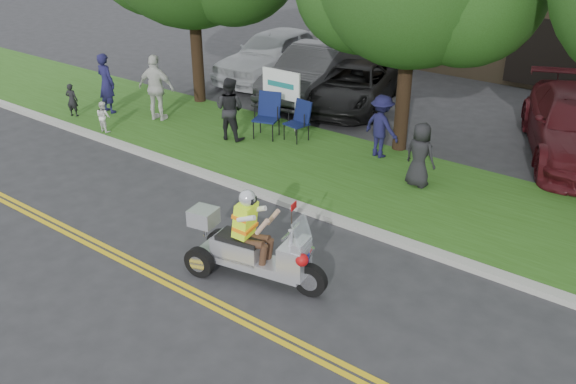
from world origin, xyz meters
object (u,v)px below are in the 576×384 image
Objects in this scene: trike_scooter at (251,249)px; parked_car_mid at (353,86)px; spectator_adult_mid at (230,109)px; lawn_chair_b at (268,112)px; lawn_chair_a at (300,118)px; spectator_adult_left at (106,83)px; parked_car_far_left at (274,54)px; spectator_adult_right at (156,88)px; parked_car_left at (314,72)px.

trike_scooter is 9.91m from parked_car_mid.
lawn_chair_b is at bearing -140.77° from spectator_adult_mid.
lawn_chair_b is at bearing -151.39° from lawn_chair_a.
trike_scooter is at bearing 158.37° from spectator_adult_left.
parked_car_far_left is 1.11× the size of parked_car_mid.
lawn_chair_a is at bearing 178.52° from spectator_adult_right.
parked_car_left is (3.89, 5.23, -0.16)m from spectator_adult_left.
lawn_chair_a is 4.39m from spectator_adult_right.
lawn_chair_b is 3.81m from parked_car_mid.
parked_car_left is (2.39, -0.94, -0.06)m from parked_car_far_left.
lawn_chair_a is at bearing -154.62° from spectator_adult_mid.
parked_car_far_left reaches higher than parked_car_mid.
parked_car_left is at bearing -131.80° from spectator_adult_right.
lawn_chair_b is at bearing -109.76° from parked_car_mid.
trike_scooter is 6.73m from lawn_chair_b.
spectator_adult_mid is 0.35× the size of parked_car_mid.
spectator_adult_left is 0.35× the size of parked_car_left.
trike_scooter is 0.49× the size of parked_car_far_left.
trike_scooter is 0.51× the size of parked_car_left.
spectator_adult_mid is (-0.66, -0.79, 0.17)m from lawn_chair_b.
spectator_adult_left is 0.34× the size of parked_car_far_left.
parked_car_far_left is at bearing -73.29° from spectator_adult_mid.
spectator_adult_left is 1.06× the size of spectator_adult_mid.
parked_car_left is (-1.21, 3.90, 0.06)m from lawn_chair_b.
lawn_chair_a is (-3.15, 5.72, 0.10)m from trike_scooter.
lawn_chair_b is 0.71× the size of spectator_adult_mid.
spectator_adult_left reaches higher than trike_scooter.
parked_car_far_left is (-0.24, 5.75, -0.16)m from spectator_adult_right.
spectator_adult_left is 6.36m from parked_car_far_left.
lawn_chair_b is 1.04m from spectator_adult_mid.
spectator_adult_right reaches higher than lawn_chair_a.
lawn_chair_b is (-3.98, 5.42, 0.18)m from trike_scooter.
parked_car_mid is (0.99, 4.59, -0.28)m from spectator_adult_mid.
trike_scooter reaches higher than lawn_chair_a.
spectator_adult_right reaches higher than lawn_chair_b.
parked_car_left reaches higher than parked_car_mid.
trike_scooter is at bearing -55.37° from parked_car_far_left.
spectator_adult_left reaches higher than spectator_adult_mid.
spectator_adult_mid is at bearing -92.06° from parked_car_left.
trike_scooter reaches higher than parked_car_left.
trike_scooter is 9.96m from spectator_adult_left.
spectator_adult_left is 0.93× the size of spectator_adult_right.
lawn_chair_a is 6.16m from spectator_adult_left.
spectator_adult_left is 4.47m from spectator_adult_mid.
trike_scooter is 0.55× the size of parked_car_mid.
lawn_chair_a is at bearing -161.96° from spectator_adult_left.
lawn_chair_b is 6.04m from parked_car_far_left.
spectator_adult_left is (-5.93, -1.64, 0.30)m from lawn_chair_a.
parked_car_mid is (-3.65, 9.21, 0.07)m from trike_scooter.
spectator_adult_mid is at bearing 124.75° from trike_scooter.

